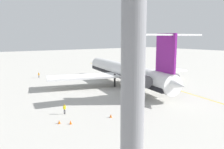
# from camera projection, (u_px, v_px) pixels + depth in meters

# --- Properties ---
(ground) EXTENTS (345.02, 345.02, 0.00)m
(ground) POSITION_uv_depth(u_px,v_px,m) (138.00, 81.00, 65.72)
(ground) COLOR #B7B5AD
(main_jetliner) EXTENTS (45.35, 40.36, 13.28)m
(main_jetliner) POSITION_uv_depth(u_px,v_px,m) (127.00, 72.00, 59.50)
(main_jetliner) COLOR white
(main_jetliner) RESTS_ON ground
(ground_crew_near_tail) EXTENTS (0.28, 0.41, 1.74)m
(ground_crew_near_tail) POSITION_uv_depth(u_px,v_px,m) (64.00, 108.00, 37.43)
(ground_crew_near_tail) COLOR black
(ground_crew_near_tail) RESTS_ON ground
(ground_crew_portside) EXTENTS (0.28, 0.41, 1.78)m
(ground_crew_portside) POSITION_uv_depth(u_px,v_px,m) (39.00, 74.00, 71.17)
(ground_crew_portside) COLOR black
(ground_crew_portside) RESTS_ON ground
(safety_cone_nose) EXTENTS (0.40, 0.40, 0.55)m
(safety_cone_nose) POSITION_uv_depth(u_px,v_px,m) (71.00, 122.00, 33.23)
(safety_cone_nose) COLOR #EA590F
(safety_cone_nose) RESTS_ON ground
(safety_cone_wingtip) EXTENTS (0.40, 0.40, 0.55)m
(safety_cone_wingtip) POSITION_uv_depth(u_px,v_px,m) (59.00, 122.00, 33.40)
(safety_cone_wingtip) COLOR #EA590F
(safety_cone_wingtip) RESTS_ON ground
(safety_cone_tail) EXTENTS (0.40, 0.40, 0.55)m
(safety_cone_tail) POSITION_uv_depth(u_px,v_px,m) (111.00, 116.00, 36.00)
(safety_cone_tail) COLOR #EA590F
(safety_cone_tail) RESTS_ON ground
(taxiway_centreline) EXTENTS (101.87, 19.39, 0.01)m
(taxiway_centreline) POSITION_uv_depth(u_px,v_px,m) (148.00, 81.00, 66.28)
(taxiway_centreline) COLOR gold
(taxiway_centreline) RESTS_ON ground
(light_mast) EXTENTS (4.00, 0.70, 22.99)m
(light_mast) POSITION_uv_depth(u_px,v_px,m) (134.00, 29.00, 6.31)
(light_mast) COLOR slate
(light_mast) RESTS_ON ground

